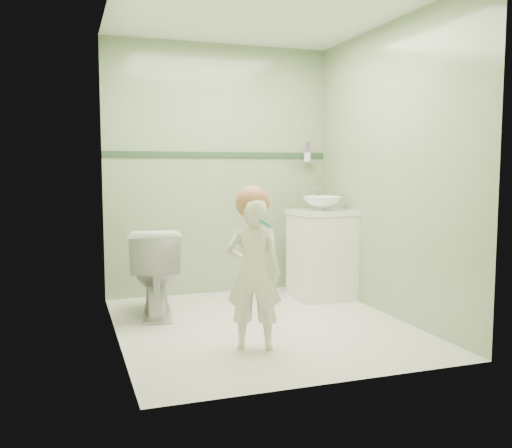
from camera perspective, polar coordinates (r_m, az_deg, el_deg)
name	(u,v)px	position (r m, az deg, el deg)	size (l,w,h in m)	color
ground	(262,325)	(4.45, 0.64, -10.23)	(2.50, 2.50, 0.00)	silver
room_shell	(262,171)	(4.28, 0.65, 5.41)	(2.50, 2.54, 2.40)	#88AA78
trim_stripe	(219,155)	(5.46, -3.73, 7.05)	(2.20, 0.02, 0.05)	#2B472D
vanity	(322,256)	(5.31, 6.68, -3.22)	(0.52, 0.50, 0.80)	white
counter	(322,212)	(5.26, 6.73, 1.19)	(0.54, 0.52, 0.04)	white
basin	(322,203)	(5.26, 6.74, 2.10)	(0.37, 0.37, 0.13)	white
faucet	(314,194)	(5.42, 5.90, 3.07)	(0.03, 0.13, 0.18)	silver
cup_holder	(307,157)	(5.71, 5.17, 6.81)	(0.26, 0.07, 0.21)	silver
toilet	(155,272)	(4.72, -10.19, -4.80)	(0.41, 0.72, 0.74)	white
toddler	(254,274)	(3.78, -0.23, -5.11)	(0.37, 0.25, 1.03)	white
hair_cap	(253,203)	(3.74, -0.35, 2.18)	(0.23, 0.23, 0.23)	#B26E44
teal_toothbrush	(264,223)	(3.60, 0.84, 0.11)	(0.11, 0.14, 0.08)	#088A77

